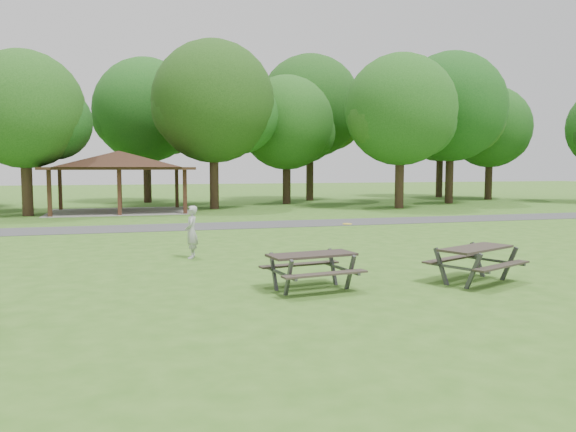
% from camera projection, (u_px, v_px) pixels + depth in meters
% --- Properties ---
extents(ground, '(160.00, 160.00, 0.00)m').
position_uv_depth(ground, '(295.00, 288.00, 12.79)').
color(ground, '#39691E').
rests_on(ground, ground).
extents(asphalt_path, '(120.00, 3.20, 0.02)m').
position_uv_depth(asphalt_path, '(208.00, 226.00, 26.18)').
color(asphalt_path, '#414143').
rests_on(asphalt_path, ground).
extents(pavilion, '(8.60, 7.01, 3.76)m').
position_uv_depth(pavilion, '(119.00, 162.00, 34.37)').
color(pavilion, '#311E11').
rests_on(pavilion, ground).
extents(tree_row_d, '(6.93, 6.60, 9.27)m').
position_uv_depth(tree_row_d, '(26.00, 113.00, 31.36)').
color(tree_row_d, '#312115').
rests_on(tree_row_d, ground).
extents(tree_row_e, '(8.40, 8.00, 11.02)m').
position_uv_depth(tree_row_e, '(215.00, 105.00, 36.72)').
color(tree_row_e, '#312016').
rests_on(tree_row_e, ground).
extents(tree_row_f, '(7.35, 7.00, 9.55)m').
position_uv_depth(tree_row_f, '(288.00, 126.00, 41.82)').
color(tree_row_f, black).
rests_on(tree_row_f, ground).
extents(tree_row_g, '(7.77, 7.40, 10.25)m').
position_uv_depth(tree_row_g, '(402.00, 113.00, 37.22)').
color(tree_row_g, black).
rests_on(tree_row_g, ground).
extents(tree_row_h, '(8.61, 8.20, 11.37)m').
position_uv_depth(tree_row_h, '(452.00, 110.00, 42.18)').
color(tree_row_h, black).
rests_on(tree_row_h, ground).
extents(tree_row_i, '(7.14, 6.80, 9.52)m').
position_uv_depth(tree_row_i, '(491.00, 130.00, 47.28)').
color(tree_row_i, black).
rests_on(tree_row_i, ground).
extents(tree_deep_b, '(8.40, 8.00, 11.13)m').
position_uv_depth(tree_deep_b, '(147.00, 113.00, 43.26)').
color(tree_deep_b, black).
rests_on(tree_deep_b, ground).
extents(tree_deep_c, '(8.82, 8.40, 11.90)m').
position_uv_depth(tree_deep_c, '(311.00, 110.00, 45.86)').
color(tree_deep_c, '#2F1F15').
rests_on(tree_deep_c, ground).
extents(tree_deep_d, '(8.40, 8.00, 11.27)m').
position_uv_depth(tree_deep_d, '(441.00, 120.00, 50.94)').
color(tree_deep_d, black).
rests_on(tree_deep_d, ground).
extents(picnic_table_middle, '(2.17, 1.83, 0.85)m').
position_uv_depth(picnic_table_middle, '(312.00, 262.00, 12.59)').
color(picnic_table_middle, '#2A221E').
rests_on(picnic_table_middle, ground).
extents(picnic_table_far, '(2.52, 2.32, 0.88)m').
position_uv_depth(picnic_table_far, '(476.00, 255.00, 13.41)').
color(picnic_table_far, '#2D2620').
rests_on(picnic_table_far, ground).
extents(frisbee_in_flight, '(0.35, 0.35, 0.02)m').
position_uv_depth(frisbee_in_flight, '(347.00, 224.00, 16.34)').
color(frisbee_in_flight, yellow).
rests_on(frisbee_in_flight, ground).
extents(frisbee_thrower, '(0.48, 0.64, 1.60)m').
position_uv_depth(frisbee_thrower, '(191.00, 232.00, 16.97)').
color(frisbee_thrower, '#ABABAE').
rests_on(frisbee_thrower, ground).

